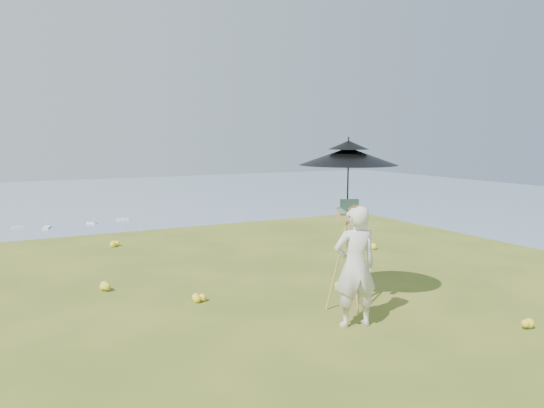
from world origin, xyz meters
TOP-DOWN VIEW (x-y plane):
  - ground at (0.00, 0.00)m, footprint 14.00×14.00m
  - shoreline_tier at (0.00, 75.00)m, footprint 170.00×28.00m
  - bay_water at (0.00, 240.00)m, footprint 700.00×700.00m
  - slope_trees at (0.00, 35.00)m, footprint 110.00×50.00m
  - harbor_town at (0.00, 75.00)m, footprint 110.00×22.00m
  - wildflowers at (0.00, 0.25)m, footprint 10.00×10.50m
  - painter at (0.97, -0.81)m, footprint 0.61×0.47m
  - field_easel at (1.25, -0.26)m, footprint 0.74×0.74m
  - sun_umbrella at (1.26, -0.23)m, footprint 1.66×1.66m
  - painter_cap at (0.97, -0.81)m, footprint 0.24×0.26m

SIDE VIEW (x-z plane):
  - shoreline_tier at x=0.00m, z-range -40.00..-32.00m
  - bay_water at x=0.00m, z-range -34.00..-34.00m
  - harbor_town at x=0.00m, z-range -32.00..-27.00m
  - slope_trees at x=0.00m, z-range -18.00..-12.00m
  - ground at x=0.00m, z-range 0.00..0.00m
  - wildflowers at x=0.00m, z-range 0.00..0.12m
  - painter at x=0.97m, z-range 0.00..1.50m
  - field_easel at x=1.25m, z-range 0.00..1.51m
  - painter_cap at x=0.97m, z-range 1.41..1.51m
  - sun_umbrella at x=1.26m, z-range 1.24..2.31m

